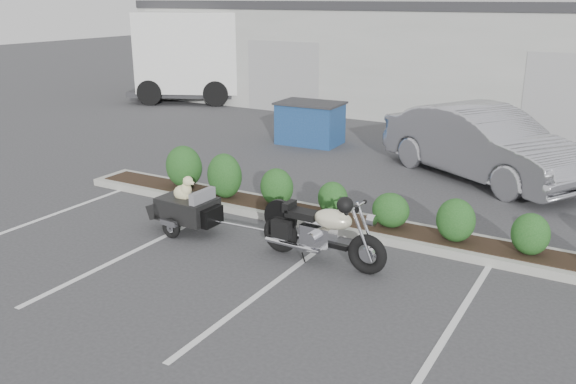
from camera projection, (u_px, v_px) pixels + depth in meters
The scene contains 8 objects.
ground at pixel (229, 255), 10.25m from camera, with size 90.00×90.00×0.00m, color #38383A.
planter_kerb at pixel (339, 222), 11.57m from camera, with size 12.00×1.00×0.15m, color #9E9E93.
building at pixel (481, 55), 23.66m from camera, with size 26.00×10.00×4.00m, color #9EA099.
motorcycle at pixel (321, 233), 9.82m from camera, with size 2.27×0.77×1.31m.
pet_trailer at pixel (187, 208), 11.18m from camera, with size 1.81×1.01×1.08m.
sedan at pixel (483, 143), 14.32m from camera, with size 1.81×5.20×1.71m, color #ADADB4.
dumpster at pixel (310, 123), 17.86m from camera, with size 1.92×1.35×1.23m.
delivery_truck at pixel (226, 59), 24.79m from camera, with size 8.12×5.50×3.57m.
Camera 1 is at (5.57, -7.68, 4.15)m, focal length 38.00 mm.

